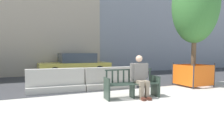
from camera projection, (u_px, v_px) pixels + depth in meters
ground_plane at (176, 107)px, 5.13m from camera, size 200.00×200.00×0.00m
street_asphalt at (82, 74)px, 13.02m from camera, size 120.00×12.00×0.01m
street_bench at (132, 85)px, 6.18m from camera, size 1.73×0.69×0.88m
seated_person at (140, 76)px, 6.19m from camera, size 0.59×0.75×1.31m
jersey_barrier_centre at (110, 80)px, 7.77m from camera, size 2.02×0.75×0.84m
jersey_barrier_left at (56, 83)px, 7.06m from camera, size 2.03×0.76×0.84m
street_tree at (195, 5)px, 8.14m from camera, size 1.87×1.87×4.90m
construction_fence at (193, 74)px, 8.38m from camera, size 1.20×1.20×0.98m
car_taxi_near at (75, 65)px, 11.90m from camera, size 4.09×1.91×1.38m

